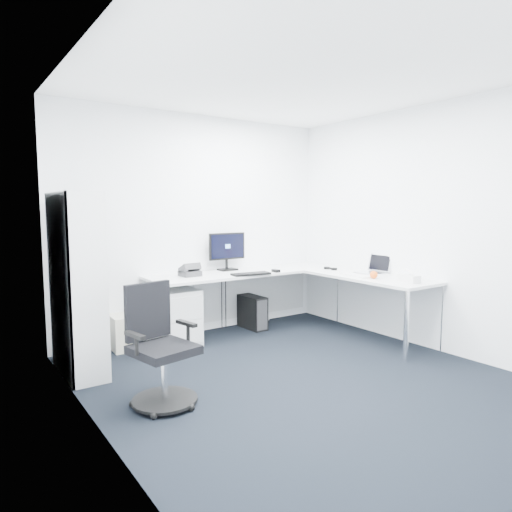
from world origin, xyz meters
TOP-DOWN VIEW (x-y plane):
  - ground at (0.00, 0.00)m, footprint 4.20×4.20m
  - ceiling at (0.00, 0.00)m, footprint 4.20×4.20m
  - wall_back at (0.00, 2.10)m, footprint 3.60×0.02m
  - wall_left at (-1.80, 0.00)m, footprint 0.02×4.20m
  - wall_right at (1.80, 0.00)m, footprint 0.02×4.20m
  - l_desk at (0.55, 1.40)m, footprint 2.65×1.49m
  - drawer_pedestal at (-0.48, 1.75)m, footprint 0.42×0.53m
  - bookshelf at (-1.62, 1.45)m, footprint 0.33×0.86m
  - task_chair at (-1.25, 0.31)m, footprint 0.64×0.64m
  - black_pc_tower at (0.64, 1.84)m, footprint 0.20×0.44m
  - beige_pc_tower at (-1.08, 1.95)m, footprint 0.20×0.41m
  - power_strip at (0.89, 2.10)m, footprint 0.37×0.12m
  - monitor at (0.34, 1.96)m, footprint 0.52×0.17m
  - black_keyboard at (0.36, 1.46)m, footprint 0.48×0.22m
  - mouse at (0.74, 1.47)m, footprint 0.07×0.11m
  - desk_phone at (-0.28, 1.79)m, footprint 0.22×0.22m
  - laptop at (1.59, 0.72)m, footprint 0.34×0.33m
  - white_keyboard at (1.32, 0.70)m, footprint 0.20×0.46m
  - headphones at (1.47, 1.26)m, footprint 0.13×0.19m
  - orange_fruit at (1.34, 0.43)m, footprint 0.09×0.09m
  - tissue_box at (1.46, 0.05)m, footprint 0.15×0.24m

SIDE VIEW (x-z plane):
  - ground at x=0.00m, z-range 0.00..0.00m
  - power_strip at x=0.89m, z-range 0.00..0.04m
  - beige_pc_tower at x=-1.08m, z-range 0.00..0.38m
  - black_pc_tower at x=0.64m, z-range 0.00..0.43m
  - drawer_pedestal at x=-0.48m, z-range 0.00..0.65m
  - l_desk at x=0.55m, z-range 0.00..0.77m
  - task_chair at x=-1.25m, z-range 0.00..0.97m
  - white_keyboard at x=1.32m, z-range 0.77..0.79m
  - black_keyboard at x=0.36m, z-range 0.77..0.80m
  - mouse at x=0.74m, z-range 0.77..0.81m
  - headphones at x=1.47m, z-range 0.77..0.82m
  - tissue_box at x=1.46m, z-range 0.77..0.86m
  - orange_fruit at x=1.34m, z-range 0.77..0.86m
  - desk_phone at x=-0.28m, z-range 0.77..0.92m
  - bookshelf at x=-1.62m, z-range 0.00..1.72m
  - laptop at x=1.59m, z-range 0.77..1.01m
  - monitor at x=0.34m, z-range 0.77..1.27m
  - wall_back at x=0.00m, z-range 0.00..2.70m
  - wall_left at x=-1.80m, z-range 0.00..2.70m
  - wall_right at x=1.80m, z-range 0.00..2.70m
  - ceiling at x=0.00m, z-range 2.70..2.70m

